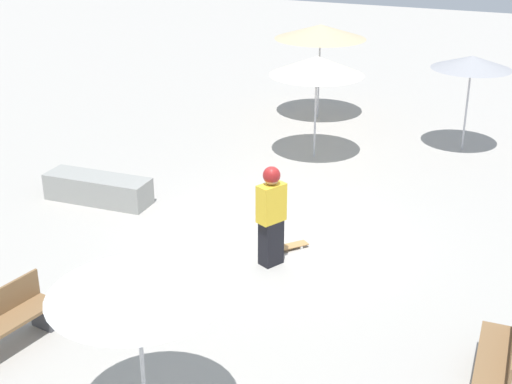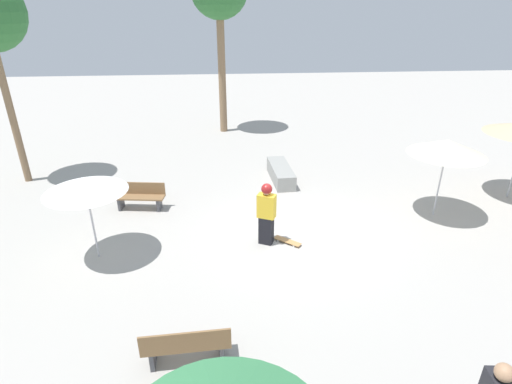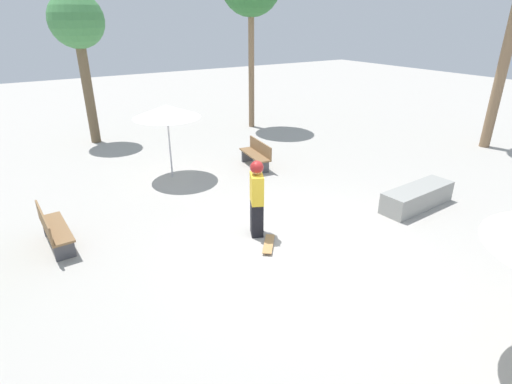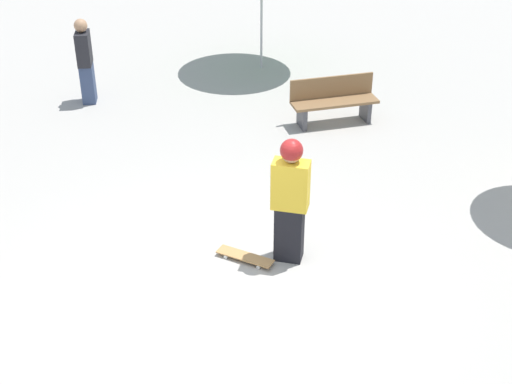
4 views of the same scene
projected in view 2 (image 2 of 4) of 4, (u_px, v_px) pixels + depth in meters
ground_plane at (294, 234)px, 11.48m from camera, size 60.00×60.00×0.00m
skater_main at (266, 212)px, 10.66m from camera, size 0.44×0.54×1.78m
skateboard at (287, 241)px, 11.03m from camera, size 0.66×0.74×0.07m
concrete_ledge at (281, 173)px, 14.93m from camera, size 2.27×0.80×0.55m
bench_near at (140, 196)px, 12.77m from camera, size 0.65×1.64×0.85m
bench_far at (187, 345)px, 7.17m from camera, size 0.52×1.62×0.85m
shade_umbrella_cream at (447, 147)px, 11.60m from camera, size 2.22×2.22×2.46m
shade_umbrella_white at (85, 185)px, 9.59m from camera, size 1.99×1.99×2.24m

